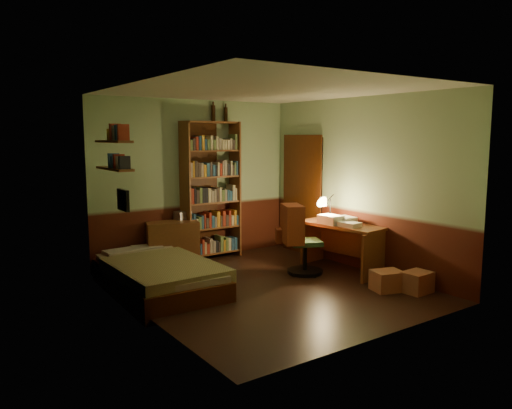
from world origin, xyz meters
TOP-DOWN VIEW (x-y plane):
  - floor at (0.00, 0.00)m, footprint 3.50×4.00m
  - ceiling at (0.00, 0.00)m, footprint 3.50×4.00m
  - wall_back at (0.00, 2.01)m, footprint 3.50×0.02m
  - wall_left at (-1.76, 0.00)m, footprint 0.02×4.00m
  - wall_right at (1.76, 0.00)m, footprint 0.02×4.00m
  - wall_front at (0.00, -2.01)m, footprint 3.50×0.02m
  - doorway at (1.72, 1.30)m, footprint 0.06×0.90m
  - door_trim at (1.69, 1.30)m, footprint 0.02×0.98m
  - bed at (-1.19, 0.85)m, footprint 1.23×2.18m
  - dresser at (-0.53, 1.76)m, footprint 0.87×0.59m
  - mini_stereo at (-0.29, 1.89)m, footprint 0.26×0.22m
  - bookshelf at (0.21, 1.85)m, footprint 0.99×0.39m
  - bottle_left at (0.34, 1.96)m, footprint 0.08×0.08m
  - bottle_right at (0.57, 1.96)m, footprint 0.07×0.07m
  - desk at (1.44, 0.08)m, footprint 0.73×1.40m
  - paper_stack at (1.29, 0.15)m, footprint 0.27×0.35m
  - desk_lamp at (1.45, 0.33)m, footprint 0.18×0.18m
  - office_chair at (0.88, 0.24)m, footprint 0.73×0.70m
  - red_jacket at (0.59, -0.01)m, footprint 0.30×0.50m
  - wall_shelf_lower at (-1.64, 1.10)m, footprint 0.20×0.90m
  - wall_shelf_upper at (-1.64, 1.10)m, footprint 0.20×0.90m
  - framed_picture at (-1.72, 0.60)m, footprint 0.04×0.32m
  - cardboard_box_a at (1.49, -1.28)m, footprint 0.38×0.31m
  - cardboard_box_b at (1.23, -1.01)m, footprint 0.45×0.41m

SIDE VIEW (x-z plane):
  - floor at x=0.00m, z-range -0.02..0.00m
  - cardboard_box_b at x=1.23m, z-range 0.00..0.27m
  - cardboard_box_a at x=1.49m, z-range 0.00..0.27m
  - bed at x=-1.19m, z-range 0.00..0.64m
  - dresser at x=-0.53m, z-range 0.00..0.70m
  - desk at x=1.44m, z-range 0.00..0.71m
  - office_chair at x=0.88m, z-range 0.00..1.15m
  - mini_stereo at x=-0.29m, z-range 0.70..0.83m
  - paper_stack at x=1.29m, z-range 0.71..0.85m
  - desk_lamp at x=1.45m, z-range 0.71..1.25m
  - doorway at x=1.72m, z-range 0.00..2.00m
  - door_trim at x=1.69m, z-range -0.04..2.04m
  - bookshelf at x=0.21m, z-range 0.00..2.25m
  - framed_picture at x=-1.72m, z-range 1.12..1.38m
  - wall_back at x=0.00m, z-range 0.00..2.60m
  - wall_left at x=-1.76m, z-range 0.00..2.60m
  - wall_right at x=1.76m, z-range 0.00..2.60m
  - wall_front at x=0.00m, z-range 0.00..2.60m
  - red_jacket at x=0.59m, z-range 1.15..1.71m
  - wall_shelf_lower at x=-1.64m, z-range 1.59..1.61m
  - wall_shelf_upper at x=-1.64m, z-range 1.94..1.96m
  - bottle_right at x=0.57m, z-range 2.25..2.49m
  - bottle_left at x=0.34m, z-range 2.25..2.52m
  - ceiling at x=0.00m, z-range 2.60..2.62m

